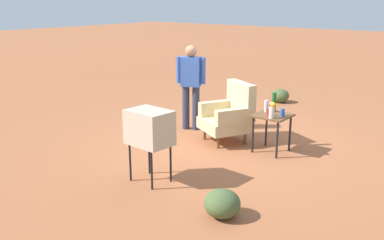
{
  "coord_description": "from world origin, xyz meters",
  "views": [
    {
      "loc": [
        4.2,
        -6.14,
        2.49
      ],
      "look_at": [
        0.11,
        -1.04,
        0.65
      ],
      "focal_mm": 40.58,
      "sensor_mm": 36.0,
      "label": 1
    }
  ],
  "objects": [
    {
      "name": "ground_plane",
      "position": [
        0.0,
        0.0,
        0.0
      ],
      "size": [
        60.0,
        60.0,
        0.0
      ],
      "primitive_type": "plane",
      "color": "#A05B38"
    },
    {
      "name": "shrub_near",
      "position": [
        1.58,
        -2.31,
        0.17
      ],
      "size": [
        0.44,
        0.44,
        0.34
      ],
      "primitive_type": "ellipsoid",
      "color": "#475B33",
      "rests_on": "ground"
    },
    {
      "name": "shrub_far",
      "position": [
        -0.66,
        3.4,
        0.17
      ],
      "size": [
        0.44,
        0.44,
        0.34
      ],
      "primitive_type": "ellipsoid",
      "color": "#475B33",
      "rests_on": "ground"
    },
    {
      "name": "tv_on_stand",
      "position": [
        0.2,
        -2.08,
        0.78
      ],
      "size": [
        0.62,
        0.48,
        1.03
      ],
      "color": "black",
      "rests_on": "ground"
    },
    {
      "name": "bottle_wine_green",
      "position": [
        0.82,
        0.29,
        0.8
      ],
      "size": [
        0.07,
        0.07,
        0.32
      ],
      "primitive_type": "cylinder",
      "color": "#1E5623",
      "rests_on": "side_table"
    },
    {
      "name": "flower_vase",
      "position": [
        1.02,
        -0.15,
        0.79
      ],
      "size": [
        0.14,
        0.1,
        0.27
      ],
      "color": "silver",
      "rests_on": "side_table"
    },
    {
      "name": "soda_can_red",
      "position": [
        0.92,
        -0.05,
        0.71
      ],
      "size": [
        0.07,
        0.07,
        0.12
      ],
      "primitive_type": "cylinder",
      "color": "red",
      "rests_on": "side_table"
    },
    {
      "name": "soda_can_blue",
      "position": [
        1.09,
        0.09,
        0.71
      ],
      "size": [
        0.07,
        0.07,
        0.12
      ],
      "primitive_type": "cylinder",
      "color": "blue",
      "rests_on": "side_table"
    },
    {
      "name": "side_table",
      "position": [
        0.92,
        0.06,
        0.55
      ],
      "size": [
        0.56,
        0.56,
        0.64
      ],
      "color": "black",
      "rests_on": "ground"
    },
    {
      "name": "bottle_short_clear",
      "position": [
        0.75,
        0.15,
        0.74
      ],
      "size": [
        0.06,
        0.06,
        0.2
      ],
      "primitive_type": "cylinder",
      "color": "silver",
      "rests_on": "side_table"
    },
    {
      "name": "person_standing",
      "position": [
        -0.95,
        0.25,
        0.94
      ],
      "size": [
        0.52,
        0.36,
        1.64
      ],
      "color": "#2D3347",
      "rests_on": "ground"
    },
    {
      "name": "armchair",
      "position": [
        0.06,
        0.1,
        0.5
      ],
      "size": [
        1.03,
        1.04,
        1.06
      ],
      "color": "brown",
      "rests_on": "ground"
    }
  ]
}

